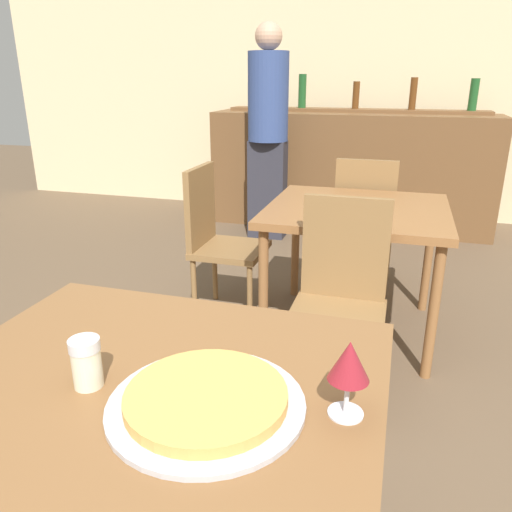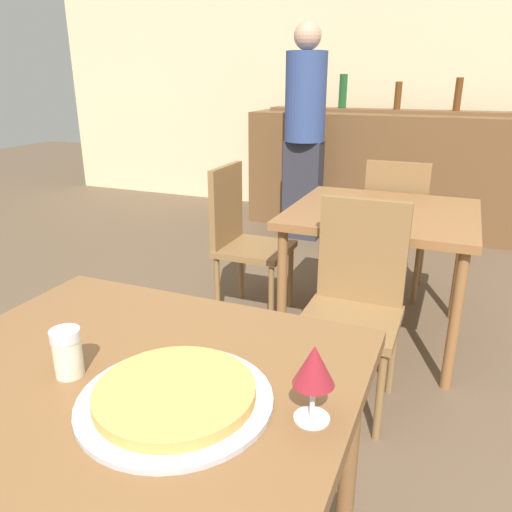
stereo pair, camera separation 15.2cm
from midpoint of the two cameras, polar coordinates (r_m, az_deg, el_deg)
name	(u,v)px [view 2 (the right image)]	position (r m, az deg, el deg)	size (l,w,h in m)	color
wall_back	(405,74)	(5.30, 17.50, 19.25)	(8.00, 0.05, 2.80)	beige
dining_table_near	(133,406)	(1.20, -10.25, -16.62)	(0.99, 0.82, 0.76)	brown
dining_table_far	(382,225)	(2.72, 15.73, 3.42)	(0.94, 0.90, 0.73)	brown
bar_counter	(389,173)	(4.87, 15.82, 9.10)	(2.60, 0.56, 1.06)	brown
bar_back_shelf	(397,107)	(4.94, 16.70, 16.04)	(2.39, 0.24, 0.34)	brown
chair_far_side_front	(355,294)	(2.19, 13.26, -4.28)	(0.40, 0.40, 0.90)	olive
chair_far_side_back	(395,221)	(3.35, 16.90, 3.84)	(0.40, 0.40, 0.90)	olive
chair_far_side_left	(242,233)	(2.95, -0.16, 2.62)	(0.40, 0.40, 0.90)	olive
pizza_tray	(175,396)	(1.03, -4.94, -15.76)	(0.39, 0.39, 0.04)	#B7B7BC
cheese_shaker	(67,352)	(1.14, -17.20, -10.57)	(0.06, 0.06, 0.11)	beige
person_standing	(305,127)	(4.37, 6.61, 14.48)	(0.34, 0.34, 1.79)	#2D2D38
wine_glass	(314,367)	(0.95, 11.33, -12.48)	(0.08, 0.08, 0.16)	silver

